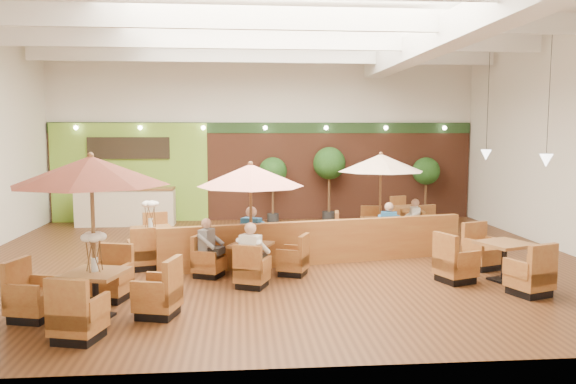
{
  "coord_description": "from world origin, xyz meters",
  "views": [
    {
      "loc": [
        -0.82,
        -12.65,
        2.92
      ],
      "look_at": [
        0.3,
        0.5,
        1.5
      ],
      "focal_mm": 35.0,
      "sensor_mm": 36.0,
      "label": 1
    }
  ],
  "objects": [
    {
      "name": "room",
      "position": [
        0.25,
        1.22,
        3.63
      ],
      "size": [
        14.04,
        14.0,
        5.52
      ],
      "color": "#381E0F",
      "rests_on": "ground"
    },
    {
      "name": "service_counter",
      "position": [
        -4.4,
        5.1,
        0.58
      ],
      "size": [
        3.0,
        0.75,
        1.18
      ],
      "color": "beige",
      "rests_on": "ground"
    },
    {
      "name": "booth_divider",
      "position": [
        0.88,
        -0.54,
        0.48
      ],
      "size": [
        6.88,
        1.59,
        0.97
      ],
      "primitive_type": "cube",
      "rotation": [
        0.0,
        0.0,
        0.2
      ],
      "color": "brown",
      "rests_on": "ground"
    },
    {
      "name": "table_0",
      "position": [
        -3.1,
        -3.88,
        1.77
      ],
      "size": [
        2.67,
        2.67,
        2.61
      ],
      "rotation": [
        0.0,
        0.0,
        -0.27
      ],
      "color": "brown",
      "rests_on": "ground"
    },
    {
      "name": "table_1",
      "position": [
        -0.62,
        -1.47,
        1.61
      ],
      "size": [
        2.42,
        2.42,
        2.34
      ],
      "rotation": [
        0.0,
        0.0,
        -0.4
      ],
      "color": "brown",
      "rests_on": "ground"
    },
    {
      "name": "table_2",
      "position": [
        2.76,
        1.41,
        1.66
      ],
      "size": [
        2.41,
        2.41,
        2.41
      ],
      "rotation": [
        0.0,
        0.0,
        -0.15
      ],
      "color": "brown",
      "rests_on": "ground"
    },
    {
      "name": "table_3",
      "position": [
        -2.88,
        0.23,
        0.49
      ],
      "size": [
        1.03,
        2.61,
        1.51
      ],
      "rotation": [
        0.0,
        0.0,
        0.28
      ],
      "color": "brown",
      "rests_on": "ground"
    },
    {
      "name": "table_4",
      "position": [
        4.03,
        -2.28,
        0.36
      ],
      "size": [
        1.95,
        2.77,
        0.98
      ],
      "rotation": [
        0.0,
        0.0,
        0.35
      ],
      "color": "brown",
      "rests_on": "ground"
    },
    {
      "name": "table_5",
      "position": [
        4.26,
        3.59,
        0.34
      ],
      "size": [
        1.04,
        2.54,
        0.89
      ],
      "rotation": [
        0.0,
        0.0,
        0.38
      ],
      "color": "brown",
      "rests_on": "ground"
    },
    {
      "name": "topiary_0",
      "position": [
        0.22,
        5.3,
        1.57
      ],
      "size": [
        0.91,
        0.91,
        2.11
      ],
      "color": "black",
      "rests_on": "ground"
    },
    {
      "name": "topiary_1",
      "position": [
        2.05,
        5.3,
        1.81
      ],
      "size": [
        1.05,
        1.05,
        2.43
      ],
      "color": "black",
      "rests_on": "ground"
    },
    {
      "name": "topiary_2",
      "position": [
        5.27,
        5.3,
        1.55
      ],
      "size": [
        0.9,
        0.9,
        2.09
      ],
      "color": "black",
      "rests_on": "ground"
    },
    {
      "name": "diner_0",
      "position": [
        -0.62,
        -2.32,
        0.75
      ],
      "size": [
        0.45,
        0.43,
        0.79
      ],
      "rotation": [
        0.0,
        0.0,
        -0.55
      ],
      "color": "white",
      "rests_on": "ground"
    },
    {
      "name": "diner_1",
      "position": [
        -0.62,
        -0.62,
        0.78
      ],
      "size": [
        0.48,
        0.46,
        0.85
      ],
      "rotation": [
        0.0,
        0.0,
        2.65
      ],
      "color": "#215A92",
      "rests_on": "ground"
    },
    {
      "name": "diner_2",
      "position": [
        -1.47,
        -1.47,
        0.73
      ],
      "size": [
        0.39,
        0.41,
        0.74
      ],
      "rotation": [
        0.0,
        0.0,
        4.29
      ],
      "color": "gray",
      "rests_on": "ground"
    },
    {
      "name": "diner_3",
      "position": [
        2.76,
        0.53,
        0.75
      ],
      "size": [
        0.41,
        0.37,
        0.77
      ],
      "rotation": [
        0.0,
        0.0,
        -0.26
      ],
      "color": "#215A92",
      "rests_on": "ground"
    },
    {
      "name": "diner_4",
      "position": [
        3.64,
        1.41,
        0.73
      ],
      "size": [
        0.32,
        0.38,
        0.74
      ],
      "rotation": [
        0.0,
        0.0,
        1.46
      ],
      "color": "white",
      "rests_on": "ground"
    }
  ]
}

